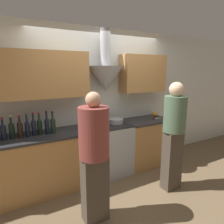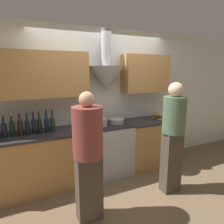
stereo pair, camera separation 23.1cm
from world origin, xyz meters
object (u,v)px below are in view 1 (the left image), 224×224
object	(u,v)px
wine_bottle_7	(40,126)
stove_range	(109,149)
mixing_bowl	(116,121)
person_foreground_right	(174,132)
wine_bottle_8	(47,125)
person_foreground_left	(94,153)
wine_bottle_3	(12,129)
orange_fruit	(155,114)
wine_bottle_5	(27,128)
wine_bottle_6	(34,126)
wine_bottle_2	(3,131)
wine_bottle_9	(53,124)
stock_pot	(101,122)
wine_bottle_4	(20,128)

from	to	relation	value
wine_bottle_7	stove_range	bearing A→B (deg)	-0.84
mixing_bowl	person_foreground_right	world-z (taller)	person_foreground_right
wine_bottle_8	person_foreground_left	world-z (taller)	person_foreground_left
wine_bottle_7	mixing_bowl	size ratio (longest dim) A/B	1.31
wine_bottle_3	orange_fruit	distance (m)	2.70
wine_bottle_5	orange_fruit	world-z (taller)	wine_bottle_5
wine_bottle_6	wine_bottle_2	bearing A→B (deg)	-179.89
wine_bottle_9	mixing_bowl	world-z (taller)	wine_bottle_9
wine_bottle_7	person_foreground_left	xyz separation A→B (m)	(0.45, -0.97, -0.16)
wine_bottle_9	wine_bottle_2	bearing A→B (deg)	178.48
wine_bottle_5	stock_pot	distance (m)	1.18
wine_bottle_7	person_foreground_left	size ratio (longest dim) A/B	0.21
wine_bottle_8	wine_bottle_3	bearing A→B (deg)	178.41
stove_range	person_foreground_left	xyz separation A→B (m)	(-0.71, -0.95, 0.43)
wine_bottle_9	stock_pot	world-z (taller)	wine_bottle_9
wine_bottle_6	mixing_bowl	size ratio (longest dim) A/B	1.34
wine_bottle_7	stock_pot	distance (m)	1.01
stove_range	wine_bottle_7	world-z (taller)	wine_bottle_7
wine_bottle_8	stock_pot	size ratio (longest dim) A/B	1.68
wine_bottle_4	orange_fruit	bearing A→B (deg)	2.54
wine_bottle_3	wine_bottle_4	bearing A→B (deg)	-3.02
wine_bottle_4	stock_pot	bearing A→B (deg)	-0.81
wine_bottle_6	orange_fruit	distance (m)	2.41
wine_bottle_2	person_foreground_left	size ratio (longest dim) A/B	0.20
wine_bottle_9	person_foreground_right	size ratio (longest dim) A/B	0.20
wine_bottle_7	orange_fruit	size ratio (longest dim) A/B	3.89
wine_bottle_6	person_foreground_right	distance (m)	2.10
person_foreground_left	mixing_bowl	bearing A→B (deg)	48.58
wine_bottle_2	wine_bottle_5	bearing A→B (deg)	-5.01
wine_bottle_7	person_foreground_right	distance (m)	2.03
wine_bottle_7	orange_fruit	distance (m)	2.32
person_foreground_left	wine_bottle_5	bearing A→B (deg)	123.22
stove_range	wine_bottle_6	xyz separation A→B (m)	(-1.25, 0.03, 0.59)
person_foreground_right	stock_pot	bearing A→B (deg)	131.26
wine_bottle_7	wine_bottle_5	bearing A→B (deg)	-173.87
stove_range	wine_bottle_2	world-z (taller)	wine_bottle_2
wine_bottle_7	wine_bottle_8	xyz separation A→B (m)	(0.10, -0.01, 0.00)
wine_bottle_7	orange_fruit	bearing A→B (deg)	2.73
wine_bottle_5	person_foreground_left	bearing A→B (deg)	-56.78
wine_bottle_4	person_foreground_right	xyz separation A→B (m)	(2.07, -0.92, -0.11)
wine_bottle_8	stock_pot	xyz separation A→B (m)	(0.90, -0.01, -0.07)
wine_bottle_3	wine_bottle_7	size ratio (longest dim) A/B	0.99
wine_bottle_6	mixing_bowl	distance (m)	1.41
wine_bottle_4	wine_bottle_3	bearing A→B (deg)	176.98
person_foreground_left	person_foreground_right	xyz separation A→B (m)	(1.35, 0.04, 0.05)
wine_bottle_2	wine_bottle_6	distance (m)	0.40
wine_bottle_3	wine_bottle_2	bearing A→B (deg)	176.29
mixing_bowl	person_foreground_right	xyz separation A→B (m)	(0.47, -0.95, -0.02)
wine_bottle_5	mixing_bowl	size ratio (longest dim) A/B	1.32
mixing_bowl	wine_bottle_2	bearing A→B (deg)	-179.61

